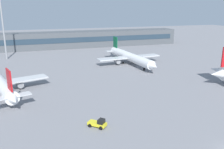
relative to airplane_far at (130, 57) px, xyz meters
The scene contains 5 objects.
ground_plane 24.32m from the airplane_far, 109.49° to the right, with size 400.00×400.00×0.00m, color gray.
terminal_building 50.84m from the airplane_far, 99.12° to the left, with size 112.29×12.13×9.00m.
airplane_far is the anchor object (origin of this frame).
baggage_tug_yellow 54.64m from the airplane_far, 119.14° to the right, with size 3.65×3.56×1.75m.
floodlight_tower_west 56.92m from the airplane_far, 151.02° to the left, with size 3.20×0.80×28.32m.
Camera 1 is at (-29.49, -26.02, 22.37)m, focal length 38.91 mm.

